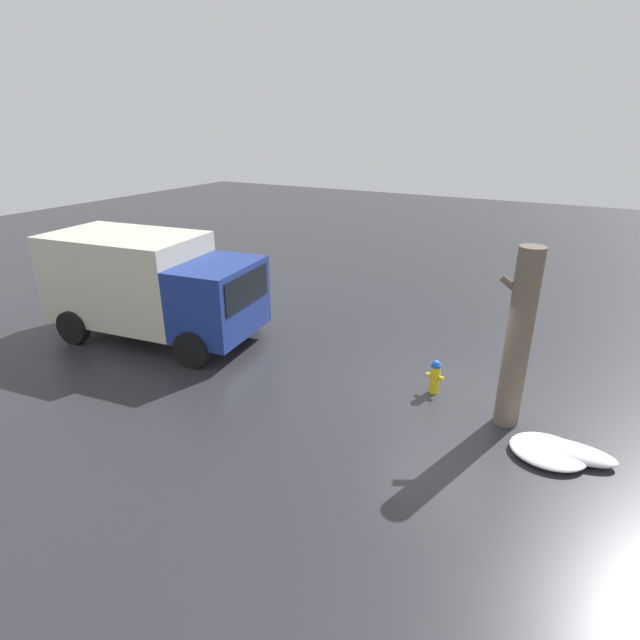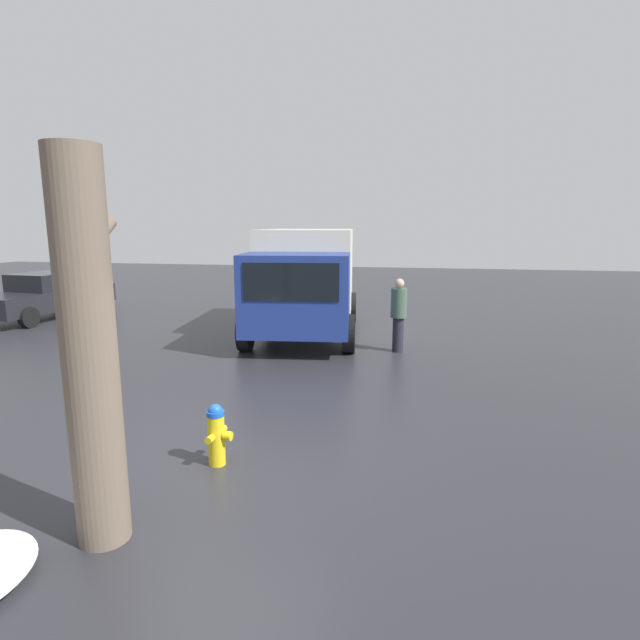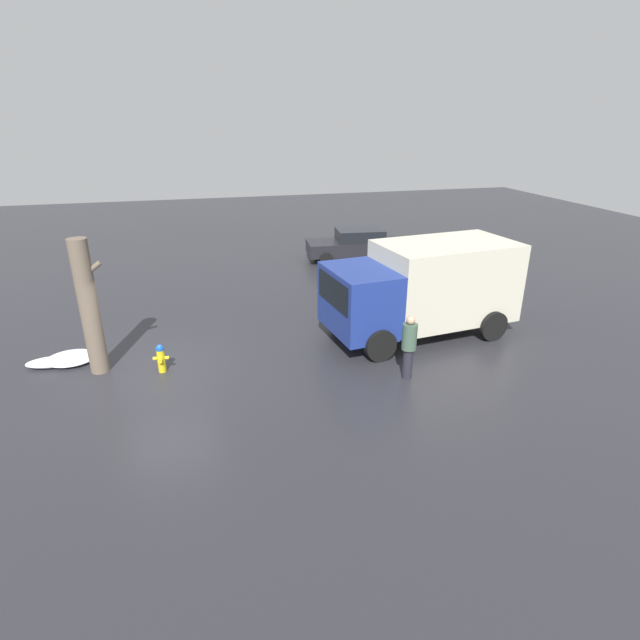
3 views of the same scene
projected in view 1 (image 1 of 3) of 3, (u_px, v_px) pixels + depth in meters
ground_plane at (433, 392)px, 10.93m from camera, size 60.00×60.00×0.00m
fire_hydrant at (435, 376)px, 10.79m from camera, size 0.41×0.31×0.77m
tree_trunk at (518, 340)px, 9.20m from camera, size 0.71×0.47×3.53m
delivery_truck at (150, 283)px, 13.25m from camera, size 5.89×3.21×2.78m
pedestrian at (255, 287)px, 14.84m from camera, size 0.37×0.37×1.70m
snow_pile_by_hydrant at (548, 451)px, 8.82m from camera, size 1.29×1.10×0.20m
snow_pile_curbside at (570, 451)px, 8.79m from camera, size 1.52×0.60×0.23m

